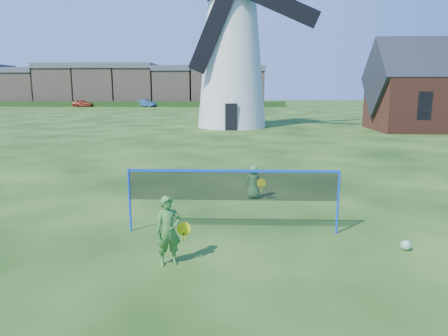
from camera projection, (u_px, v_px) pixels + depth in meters
name	position (u px, v px, depth m)	size (l,w,h in m)	color
ground	(215.00, 232.00, 10.02)	(220.00, 220.00, 0.00)	black
windmill	(232.00, 54.00, 35.57)	(14.13, 6.00, 18.64)	white
badminton_net	(233.00, 187.00, 9.83)	(5.05, 0.05, 1.55)	blue
player_girl	(168.00, 231.00, 8.09)	(0.72, 0.49, 1.39)	#3C7B31
player_boy	(254.00, 182.00, 13.01)	(0.64, 0.43, 1.07)	#408540
play_ball	(406.00, 245.00, 8.91)	(0.22, 0.22, 0.22)	green
terraced_houses	(117.00, 85.00, 80.68)	(57.62, 8.40, 8.24)	#8B765D
hedge	(115.00, 104.00, 75.41)	(62.00, 0.80, 1.00)	#193814
car_left	(83.00, 103.00, 75.16)	(1.51, 3.74, 1.27)	maroon
car_right	(146.00, 103.00, 75.13)	(1.38, 3.95, 1.30)	navy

